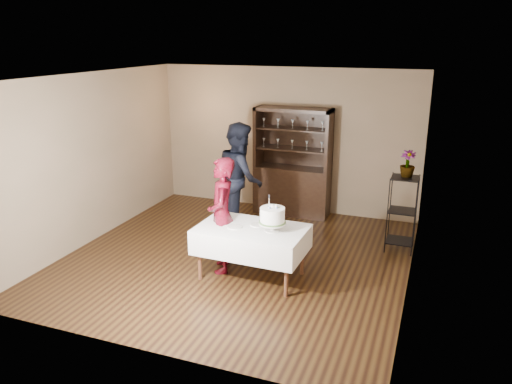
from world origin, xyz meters
TOP-DOWN VIEW (x-y plane):
  - floor at (0.00, 0.00)m, footprint 5.00×5.00m
  - ceiling at (0.00, 0.00)m, footprint 5.00×5.00m
  - back_wall at (0.00, 2.50)m, footprint 5.00×0.02m
  - wall_left at (-2.50, 0.00)m, footprint 0.02×5.00m
  - wall_right at (2.50, 0.00)m, footprint 0.02×5.00m
  - china_hutch at (0.20, 2.25)m, footprint 1.40×0.48m
  - plant_etagere at (2.28, 1.20)m, footprint 0.42×0.42m
  - cake_table at (0.43, -0.49)m, footprint 1.50×0.96m
  - woman at (-0.04, -0.41)m, footprint 0.60×0.71m
  - man at (-0.38, 1.10)m, footprint 1.05×1.14m
  - cake at (0.73, -0.49)m, footprint 0.38×0.38m
  - plate_near at (0.21, -0.56)m, footprint 0.21×0.21m
  - plate_far at (0.47, -0.37)m, footprint 0.24×0.24m
  - potted_plant at (2.29, 1.24)m, footprint 0.23×0.23m

SIDE VIEW (x-z plane):
  - floor at x=0.00m, z-range 0.00..0.00m
  - cake_table at x=0.43m, z-range 0.19..0.93m
  - plant_etagere at x=2.28m, z-range 0.05..1.25m
  - china_hutch at x=0.20m, z-range -0.34..1.66m
  - plate_near at x=0.21m, z-range 0.74..0.75m
  - plate_far at x=0.47m, z-range 0.74..0.75m
  - woman at x=-0.04m, z-range 0.00..1.65m
  - cake at x=0.73m, z-range 0.68..1.20m
  - man at x=-0.38m, z-range 0.00..1.88m
  - back_wall at x=0.00m, z-range 0.00..2.70m
  - wall_left at x=-2.50m, z-range 0.00..2.70m
  - wall_right at x=2.50m, z-range 0.00..2.70m
  - potted_plant at x=2.29m, z-range 1.19..1.59m
  - ceiling at x=0.00m, z-range 2.70..2.70m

